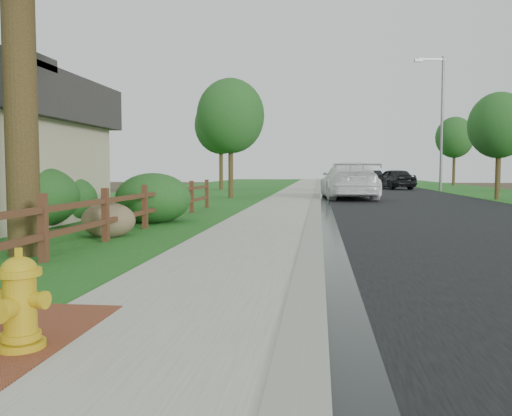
# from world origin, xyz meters

# --- Properties ---
(ground) EXTENTS (120.00, 120.00, 0.00)m
(ground) POSITION_xyz_m (0.00, 0.00, 0.00)
(ground) COLOR #3A2D1F
(road) EXTENTS (8.00, 90.00, 0.02)m
(road) POSITION_xyz_m (4.60, 35.00, 0.01)
(road) COLOR black
(road) RESTS_ON ground
(curb) EXTENTS (0.40, 90.00, 0.12)m
(curb) POSITION_xyz_m (0.40, 35.00, 0.06)
(curb) COLOR gray
(curb) RESTS_ON ground
(wet_gutter) EXTENTS (0.50, 90.00, 0.00)m
(wet_gutter) POSITION_xyz_m (0.75, 35.00, 0.02)
(wet_gutter) COLOR black
(wet_gutter) RESTS_ON road
(sidewalk) EXTENTS (2.20, 90.00, 0.10)m
(sidewalk) POSITION_xyz_m (-0.90, 35.00, 0.05)
(sidewalk) COLOR gray
(sidewalk) RESTS_ON ground
(grass_strip) EXTENTS (1.60, 90.00, 0.06)m
(grass_strip) POSITION_xyz_m (-2.80, 35.00, 0.03)
(grass_strip) COLOR #18541C
(grass_strip) RESTS_ON ground
(lawn_near) EXTENTS (9.00, 90.00, 0.04)m
(lawn_near) POSITION_xyz_m (-8.00, 35.00, 0.02)
(lawn_near) COLOR #18541C
(lawn_near) RESTS_ON ground
(verge_far) EXTENTS (6.00, 90.00, 0.04)m
(verge_far) POSITION_xyz_m (11.50, 35.00, 0.02)
(verge_far) COLOR #18541C
(verge_far) RESTS_ON ground
(ranch_fence) EXTENTS (0.12, 16.92, 1.10)m
(ranch_fence) POSITION_xyz_m (-3.60, 6.40, 0.62)
(ranch_fence) COLOR #482A18
(ranch_fence) RESTS_ON ground
(fire_hydrant) EXTENTS (0.50, 0.40, 0.77)m
(fire_hydrant) POSITION_xyz_m (-1.70, -1.12, 0.45)
(fire_hydrant) COLOR gold
(fire_hydrant) RESTS_ON sidewalk
(white_suv) EXTENTS (2.92, 6.34, 1.79)m
(white_suv) POSITION_xyz_m (2.00, 22.41, 0.92)
(white_suv) COLOR white
(white_suv) RESTS_ON road
(dark_car_mid) EXTENTS (3.21, 4.86, 1.54)m
(dark_car_mid) POSITION_xyz_m (6.10, 36.85, 0.79)
(dark_car_mid) COLOR black
(dark_car_mid) RESTS_ON road
(dark_car_far) EXTENTS (2.04, 4.43, 1.41)m
(dark_car_far) POSITION_xyz_m (5.04, 42.19, 0.72)
(dark_car_far) COLOR black
(dark_car_far) RESTS_ON road
(streetlight) EXTENTS (2.07, 0.59, 9.01)m
(streetlight) POSITION_xyz_m (8.53, 32.91, 5.11)
(streetlight) COLOR slate
(streetlight) RESTS_ON ground
(boulder) EXTENTS (1.33, 1.12, 0.77)m
(boulder) POSITION_xyz_m (-3.90, 6.08, 0.39)
(boulder) COLOR brown
(boulder) RESTS_ON ground
(shrub_b) EXTENTS (2.50, 2.50, 1.57)m
(shrub_b) POSITION_xyz_m (-6.50, 7.75, 0.79)
(shrub_b) COLOR #1A491A
(shrub_b) RESTS_ON ground
(shrub_c) EXTENTS (2.15, 2.15, 1.31)m
(shrub_c) POSITION_xyz_m (-6.50, 9.39, 0.66)
(shrub_c) COLOR #1A491A
(shrub_c) RESTS_ON ground
(shrub_d) EXTENTS (2.11, 2.11, 1.37)m
(shrub_d) POSITION_xyz_m (-3.90, 9.22, 0.69)
(shrub_d) COLOR #1A491A
(shrub_d) RESTS_ON ground
(tree_near_left) EXTENTS (3.40, 3.40, 6.03)m
(tree_near_left) POSITION_xyz_m (-3.90, 22.15, 4.15)
(tree_near_left) COLOR #332515
(tree_near_left) RESTS_ON ground
(tree_near_right) EXTENTS (2.87, 2.87, 5.17)m
(tree_near_right) POSITION_xyz_m (9.05, 22.34, 3.58)
(tree_near_right) COLOR #332515
(tree_near_right) RESTS_ON ground
(tree_mid_left) EXTENTS (3.77, 3.77, 6.74)m
(tree_mid_left) POSITION_xyz_m (-6.48, 33.61, 4.65)
(tree_mid_left) COLOR #332515
(tree_mid_left) RESTS_ON ground
(tree_mid_right) EXTENTS (3.31, 3.31, 6.01)m
(tree_mid_right) POSITION_xyz_m (12.58, 33.35, 4.17)
(tree_mid_right) COLOR #332515
(tree_mid_right) RESTS_ON ground
(tree_far_right) EXTENTS (3.46, 3.46, 6.39)m
(tree_far_right) POSITION_xyz_m (13.00, 47.38, 4.47)
(tree_far_right) COLOR #332515
(tree_far_right) RESTS_ON ground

